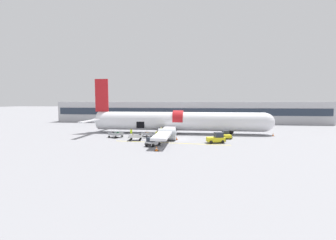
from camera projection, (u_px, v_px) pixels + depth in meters
ground_plane at (179, 139)px, 41.96m from camera, size 500.00×500.00×0.00m
apron_marking_line at (171, 143)px, 37.73m from camera, size 19.61×1.79×0.01m
terminal_strip at (187, 112)px, 77.27m from camera, size 87.31×13.17×6.82m
airplane at (176, 121)px, 49.06m from camera, size 40.51×35.38×12.01m
baggage_tug_lead at (226, 135)px, 42.67m from camera, size 2.08×3.18×1.43m
baggage_tug_mid at (217, 139)px, 37.71m from camera, size 3.28×2.27×1.78m
baggage_tug_rear at (152, 142)px, 35.16m from camera, size 2.40×2.79×1.39m
baggage_cart_loading at (149, 135)px, 44.22m from camera, size 3.84×2.57×0.92m
baggage_cart_queued at (116, 135)px, 43.55m from camera, size 3.44×2.74×1.09m
baggage_cart_empty at (136, 137)px, 40.30m from camera, size 3.42×2.33×1.07m
ground_crew_loader_a at (157, 135)px, 41.28m from camera, size 0.51×0.51×1.59m
ground_crew_loader_b at (167, 131)px, 46.18m from camera, size 0.61×0.46×1.75m
ground_crew_driver at (131, 133)px, 43.22m from camera, size 0.44×0.61×1.74m
ground_crew_supervisor at (161, 131)px, 45.99m from camera, size 0.49×0.61×1.74m
safety_cone_nose at (273, 135)px, 45.19m from camera, size 0.47×0.47×0.63m
safety_cone_engine_left at (157, 149)px, 31.54m from camera, size 0.62×0.62×0.69m
safety_cone_wingtip at (177, 138)px, 40.77m from camera, size 0.48×0.48×0.58m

